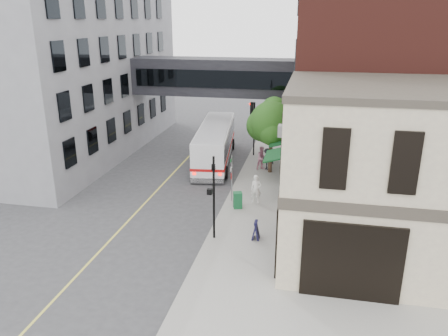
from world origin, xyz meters
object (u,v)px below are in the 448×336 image
at_px(pedestrian_a, 256,189).
at_px(pedestrian_c, 267,159).
at_px(pedestrian_b, 262,158).
at_px(newspaper_box, 238,200).
at_px(sandwich_board, 256,230).
at_px(bus, 215,142).

relative_size(pedestrian_a, pedestrian_c, 1.06).
distance_m(pedestrian_a, pedestrian_c, 6.43).
distance_m(pedestrian_a, pedestrian_b, 6.42).
bearing_deg(pedestrian_c, newspaper_box, -73.44).
relative_size(pedestrian_a, newspaper_box, 1.76).
relative_size(pedestrian_a, pedestrian_b, 0.99).
bearing_deg(sandwich_board, bus, 110.30).
distance_m(pedestrian_a, sandwich_board, 4.84).
bearing_deg(pedestrian_a, pedestrian_b, 86.24).
height_order(pedestrian_a, pedestrian_b, pedestrian_b).
bearing_deg(sandwich_board, pedestrian_a, 96.35).
bearing_deg(newspaper_box, pedestrian_b, 67.03).
xyz_separation_m(pedestrian_c, newspaper_box, (-0.98, -7.50, -0.34)).
height_order(bus, pedestrian_b, bus).
height_order(pedestrian_c, newspaper_box, pedestrian_c).
bearing_deg(pedestrian_c, pedestrian_a, -66.09).
distance_m(pedestrian_a, newspaper_box, 1.50).
distance_m(bus, newspaper_box, 9.78).
height_order(pedestrian_b, pedestrian_c, pedestrian_b).
relative_size(newspaper_box, sandwich_board, 1.01).
height_order(pedestrian_c, sandwich_board, pedestrian_c).
bearing_deg(pedestrian_b, sandwich_board, -119.22).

